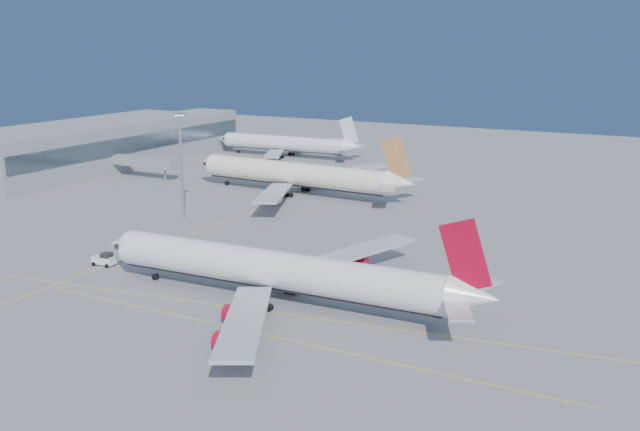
% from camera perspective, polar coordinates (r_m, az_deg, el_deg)
% --- Properties ---
extents(ground, '(500.00, 500.00, 0.00)m').
position_cam_1_polar(ground, '(118.77, -2.56, -6.77)').
color(ground, slate).
rests_on(ground, ground).
extents(terminal, '(18.40, 110.00, 15.00)m').
position_cam_1_polar(terminal, '(251.53, -15.53, 5.48)').
color(terminal, gray).
rests_on(terminal, ground).
extents(jet_bridge, '(23.60, 3.60, 6.90)m').
position_cam_1_polar(jet_bridge, '(227.79, -13.71, 4.17)').
color(jet_bridge, gray).
rests_on(jet_bridge, ground).
extents(taxiway_lines, '(118.86, 140.00, 0.02)m').
position_cam_1_polar(taxiway_lines, '(131.31, -6.72, -4.81)').
color(taxiway_lines, yellow).
rests_on(taxiway_lines, ground).
extents(airliner_virgin, '(71.33, 64.12, 17.61)m').
position_cam_1_polar(airliner_virgin, '(116.10, -3.16, -4.49)').
color(airliner_virgin, white).
rests_on(airliner_virgin, ground).
extents(airliner_etihad, '(70.68, 65.25, 18.45)m').
position_cam_1_polar(airliner_etihad, '(198.20, -1.73, 3.30)').
color(airliner_etihad, '#ECE3C9').
rests_on(airliner_etihad, ground).
extents(airliner_third, '(59.88, 55.29, 16.08)m').
position_cam_1_polar(airliner_third, '(263.94, -2.65, 5.75)').
color(airliner_third, white).
rests_on(airliner_third, ground).
extents(pushback_tug, '(4.65, 3.08, 2.52)m').
position_cam_1_polar(pushback_tug, '(142.16, -16.86, -3.38)').
color(pushback_tug, white).
rests_on(pushback_tug, ground).
extents(light_mast, '(2.21, 2.21, 25.52)m').
position_cam_1_polar(light_mast, '(172.01, -11.06, 4.63)').
color(light_mast, gray).
rests_on(light_mast, ground).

